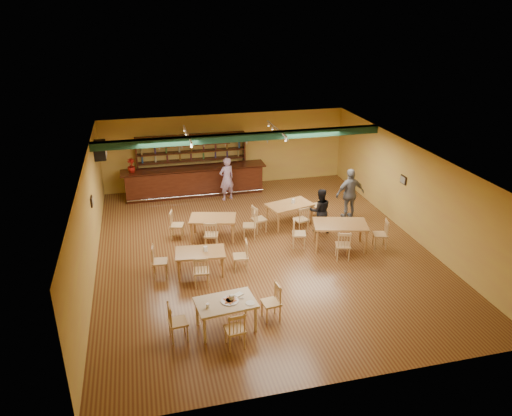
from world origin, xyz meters
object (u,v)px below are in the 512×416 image
object	(u,v)px
dining_table_d	(339,235)
patron_right_a	(320,211)
near_table	(226,315)
bar_counter	(195,181)
dining_table_b	(289,214)
dining_table_a	(213,228)
patron_bar	(227,179)
dining_table_c	(201,262)

from	to	relation	value
dining_table_d	patron_right_a	world-z (taller)	patron_right_a
near_table	dining_table_d	bearing A→B (deg)	31.37
bar_counter	dining_table_b	world-z (taller)	bar_counter
bar_counter	dining_table_a	xyz separation A→B (m)	(0.09, -4.03, -0.20)
near_table	dining_table_a	bearing A→B (deg)	78.44
bar_counter	patron_bar	bearing A→B (deg)	-35.77
bar_counter	dining_table_d	distance (m)	6.79
dining_table_a	dining_table_c	bearing A→B (deg)	-94.05
bar_counter	patron_right_a	bearing A→B (deg)	-50.50
bar_counter	patron_right_a	world-z (taller)	patron_right_a
dining_table_b	dining_table_d	world-z (taller)	dining_table_d
dining_table_a	near_table	world-z (taller)	near_table
patron_right_a	patron_bar	bearing A→B (deg)	-47.65
near_table	patron_bar	xyz separation A→B (m)	(1.52, 8.00, 0.48)
dining_table_a	dining_table_d	size ratio (longest dim) A/B	0.89
bar_counter	dining_table_a	distance (m)	4.04
patron_bar	bar_counter	bearing A→B (deg)	-56.56
dining_table_b	dining_table_a	bearing A→B (deg)	173.38
dining_table_a	patron_bar	distance (m)	3.41
dining_table_c	patron_right_a	distance (m)	4.60
bar_counter	near_table	xyz separation A→B (m)	(-0.37, -8.83, -0.20)
dining_table_b	dining_table_d	size ratio (longest dim) A/B	0.92
near_table	dining_table_c	bearing A→B (deg)	88.96
patron_bar	dining_table_d	bearing A→B (deg)	98.58
bar_counter	patron_right_a	xyz separation A→B (m)	(3.62, -4.39, 0.20)
dining_table_c	patron_right_a	world-z (taller)	patron_right_a
dining_table_b	dining_table_d	distance (m)	2.25
dining_table_a	patron_bar	xyz separation A→B (m)	(1.06, 3.20, 0.49)
dining_table_a	patron_right_a	size ratio (longest dim) A/B	0.96
near_table	patron_bar	world-z (taller)	patron_bar
dining_table_b	patron_right_a	world-z (taller)	patron_right_a
near_table	patron_right_a	world-z (taller)	patron_right_a
dining_table_a	dining_table_c	xyz separation A→B (m)	(-0.70, -2.12, -0.02)
bar_counter	near_table	bearing A→B (deg)	-92.42
bar_counter	dining_table_a	size ratio (longest dim) A/B	3.86
bar_counter	patron_bar	distance (m)	1.44
near_table	bar_counter	bearing A→B (deg)	81.53
dining_table_b	dining_table_d	xyz separation A→B (m)	(1.01, -2.01, 0.03)
dining_table_a	dining_table_b	size ratio (longest dim) A/B	0.97
dining_table_c	dining_table_d	world-z (taller)	dining_table_d
dining_table_d	dining_table_c	bearing A→B (deg)	-158.07
dining_table_d	near_table	world-z (taller)	dining_table_d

